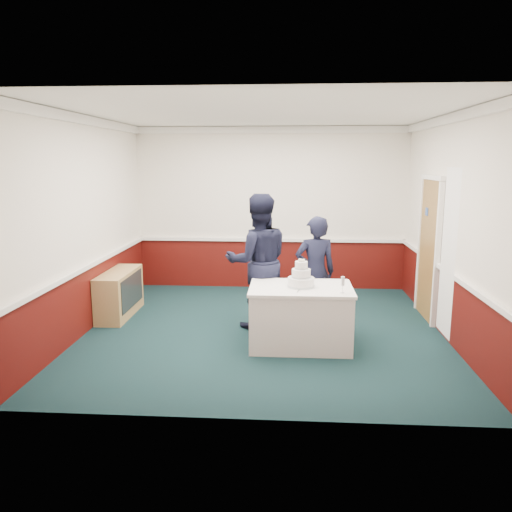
# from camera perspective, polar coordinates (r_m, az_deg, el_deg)

# --- Properties ---
(ground) EXTENTS (5.00, 5.00, 0.00)m
(ground) POSITION_cam_1_polar(r_m,az_deg,el_deg) (7.20, 0.88, -8.49)
(ground) COLOR #112B29
(ground) RESTS_ON ground
(room_shell) EXTENTS (5.00, 5.00, 3.00)m
(room_shell) POSITION_cam_1_polar(r_m,az_deg,el_deg) (7.41, 1.78, 7.61)
(room_shell) COLOR white
(room_shell) RESTS_ON ground
(sideboard) EXTENTS (0.41, 1.20, 0.70)m
(sideboard) POSITION_cam_1_polar(r_m,az_deg,el_deg) (8.06, -15.33, -4.16)
(sideboard) COLOR tan
(sideboard) RESTS_ON ground
(cake_table) EXTENTS (1.32, 0.92, 0.79)m
(cake_table) POSITION_cam_1_polar(r_m,az_deg,el_deg) (6.56, 5.10, -6.80)
(cake_table) COLOR white
(cake_table) RESTS_ON ground
(wedding_cake) EXTENTS (0.35, 0.35, 0.36)m
(wedding_cake) POSITION_cam_1_polar(r_m,az_deg,el_deg) (6.42, 5.18, -2.55)
(wedding_cake) COLOR white
(wedding_cake) RESTS_ON cake_table
(cake_knife) EXTENTS (0.07, 0.22, 0.00)m
(cake_knife) POSITION_cam_1_polar(r_m,az_deg,el_deg) (6.25, 4.93, -3.93)
(cake_knife) COLOR silver
(cake_knife) RESTS_ON cake_table
(champagne_flute) EXTENTS (0.05, 0.05, 0.21)m
(champagne_flute) POSITION_cam_1_polar(r_m,az_deg,el_deg) (6.18, 9.89, -2.95)
(champagne_flute) COLOR silver
(champagne_flute) RESTS_ON cake_table
(person_man) EXTENTS (1.08, 0.92, 1.93)m
(person_man) POSITION_cam_1_polar(r_m,az_deg,el_deg) (7.12, 0.24, -0.63)
(person_man) COLOR black
(person_man) RESTS_ON ground
(person_woman) EXTENTS (0.66, 0.50, 1.62)m
(person_woman) POSITION_cam_1_polar(r_m,az_deg,el_deg) (7.20, 6.78, -1.85)
(person_woman) COLOR black
(person_woman) RESTS_ON ground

